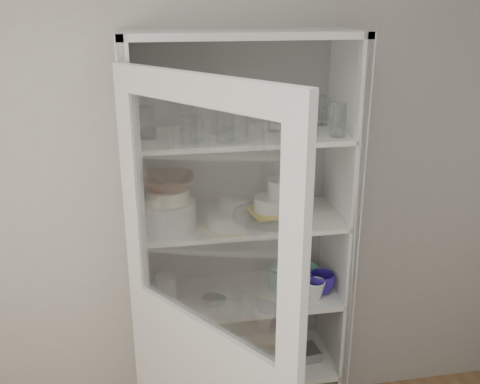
# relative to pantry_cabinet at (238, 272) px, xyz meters

# --- Properties ---
(wall_back) EXTENTS (3.60, 0.02, 2.60)m
(wall_back) POSITION_rel_pantry_cabinet_xyz_m (-0.20, 0.16, 0.36)
(wall_back) COLOR beige
(wall_back) RESTS_ON ground
(pantry_cabinet) EXTENTS (1.00, 0.45, 2.10)m
(pantry_cabinet) POSITION_rel_pantry_cabinet_xyz_m (0.00, 0.00, 0.00)
(pantry_cabinet) COLOR #B8B8B3
(pantry_cabinet) RESTS_ON floor
(cupboard_door) EXTENTS (0.55, 0.76, 2.00)m
(cupboard_door) POSITION_rel_pantry_cabinet_xyz_m (-0.24, -0.65, -0.07)
(cupboard_door) COLOR #B8B8B3
(cupboard_door) RESTS_ON floor
(tumbler_0) EXTENTS (0.09, 0.09, 0.13)m
(tumbler_0) POSITION_rel_pantry_cabinet_xyz_m (-0.24, -0.22, 0.79)
(tumbler_0) COLOR silver
(tumbler_0) RESTS_ON shelf_glass
(tumbler_1) EXTENTS (0.08, 0.08, 0.12)m
(tumbler_1) POSITION_rel_pantry_cabinet_xyz_m (-0.20, -0.19, 0.78)
(tumbler_1) COLOR silver
(tumbler_1) RESTS_ON shelf_glass
(tumbler_2) EXTENTS (0.09, 0.09, 0.14)m
(tumbler_2) POSITION_rel_pantry_cabinet_xyz_m (-0.09, -0.22, 0.79)
(tumbler_2) COLOR silver
(tumbler_2) RESTS_ON shelf_glass
(tumbler_3) EXTENTS (0.07, 0.07, 0.14)m
(tumbler_3) POSITION_rel_pantry_cabinet_xyz_m (-0.03, -0.22, 0.79)
(tumbler_3) COLOR silver
(tumbler_3) RESTS_ON shelf_glass
(tumbler_4) EXTENTS (0.08, 0.08, 0.14)m
(tumbler_4) POSITION_rel_pantry_cabinet_xyz_m (0.29, -0.17, 0.79)
(tumbler_4) COLOR silver
(tumbler_4) RESTS_ON shelf_glass
(tumbler_5) EXTENTS (0.09, 0.09, 0.14)m
(tumbler_5) POSITION_rel_pantry_cabinet_xyz_m (0.40, -0.20, 0.79)
(tumbler_5) COLOR silver
(tumbler_5) RESTS_ON shelf_glass
(tumbler_6) EXTENTS (0.07, 0.07, 0.14)m
(tumbler_6) POSITION_rel_pantry_cabinet_xyz_m (0.24, -0.21, 0.79)
(tumbler_6) COLOR silver
(tumbler_6) RESTS_ON shelf_glass
(tumbler_7) EXTENTS (0.08, 0.08, 0.13)m
(tumbler_7) POSITION_rel_pantry_cabinet_xyz_m (-0.41, -0.08, 0.79)
(tumbler_7) COLOR silver
(tumbler_7) RESTS_ON shelf_glass
(tumbler_8) EXTENTS (0.09, 0.09, 0.14)m
(tumbler_8) POSITION_rel_pantry_cabinet_xyz_m (-0.40, -0.09, 0.79)
(tumbler_8) COLOR silver
(tumbler_8) RESTS_ON shelf_glass
(tumbler_9) EXTENTS (0.08, 0.08, 0.13)m
(tumbler_9) POSITION_rel_pantry_cabinet_xyz_m (-0.09, -0.05, 0.78)
(tumbler_9) COLOR silver
(tumbler_9) RESTS_ON shelf_glass
(tumbler_10) EXTENTS (0.07, 0.07, 0.13)m
(tumbler_10) POSITION_rel_pantry_cabinet_xyz_m (0.16, -0.04, 0.78)
(tumbler_10) COLOR silver
(tumbler_10) RESTS_ON shelf_glass
(goblet_0) EXTENTS (0.07, 0.07, 0.16)m
(goblet_0) POSITION_rel_pantry_cabinet_xyz_m (-0.23, 0.03, 0.80)
(goblet_0) COLOR silver
(goblet_0) RESTS_ON shelf_glass
(goblet_1) EXTENTS (0.07, 0.07, 0.15)m
(goblet_1) POSITION_rel_pantry_cabinet_xyz_m (-0.05, 0.01, 0.80)
(goblet_1) COLOR silver
(goblet_1) RESTS_ON shelf_glass
(goblet_2) EXTENTS (0.08, 0.08, 0.17)m
(goblet_2) POSITION_rel_pantry_cabinet_xyz_m (0.25, 0.05, 0.81)
(goblet_2) COLOR silver
(goblet_2) RESTS_ON shelf_glass
(goblet_3) EXTENTS (0.07, 0.07, 0.15)m
(goblet_3) POSITION_rel_pantry_cabinet_xyz_m (0.41, 0.04, 0.80)
(goblet_3) COLOR silver
(goblet_3) RESTS_ON shelf_glass
(plate_stack_front) EXTENTS (0.24, 0.24, 0.13)m
(plate_stack_front) POSITION_rel_pantry_cabinet_xyz_m (-0.33, -0.13, 0.38)
(plate_stack_front) COLOR silver
(plate_stack_front) RESTS_ON shelf_plates
(plate_stack_back) EXTENTS (0.21, 0.21, 0.08)m
(plate_stack_back) POSITION_rel_pantry_cabinet_xyz_m (-0.41, 0.08, 0.36)
(plate_stack_back) COLOR silver
(plate_stack_back) RESTS_ON shelf_plates
(cream_bowl) EXTENTS (0.23, 0.23, 0.06)m
(cream_bowl) POSITION_rel_pantry_cabinet_xyz_m (-0.33, -0.13, 0.48)
(cream_bowl) COLOR #F8E9C7
(cream_bowl) RESTS_ON plate_stack_front
(terracotta_bowl) EXTENTS (0.26, 0.26, 0.06)m
(terracotta_bowl) POSITION_rel_pantry_cabinet_xyz_m (-0.33, -0.13, 0.53)
(terracotta_bowl) COLOR #562919
(terracotta_bowl) RESTS_ON cream_bowl
(glass_platter) EXTENTS (0.46, 0.46, 0.02)m
(glass_platter) POSITION_rel_pantry_cabinet_xyz_m (0.14, -0.09, 0.33)
(glass_platter) COLOR silver
(glass_platter) RESTS_ON shelf_plates
(yellow_trivet) EXTENTS (0.21, 0.21, 0.01)m
(yellow_trivet) POSITION_rel_pantry_cabinet_xyz_m (0.14, -0.09, 0.35)
(yellow_trivet) COLOR gold
(yellow_trivet) RESTS_ON glass_platter
(white_ramekin) EXTENTS (0.19, 0.19, 0.06)m
(white_ramekin) POSITION_rel_pantry_cabinet_xyz_m (0.14, -0.09, 0.39)
(white_ramekin) COLOR silver
(white_ramekin) RESTS_ON yellow_trivet
(grey_bowl_stack) EXTENTS (0.14, 0.14, 0.18)m
(grey_bowl_stack) POSITION_rel_pantry_cabinet_xyz_m (0.20, -0.09, 0.41)
(grey_bowl_stack) COLOR #BABABA
(grey_bowl_stack) RESTS_ON shelf_plates
(mug_blue) EXTENTS (0.14, 0.14, 0.10)m
(mug_blue) POSITION_rel_pantry_cabinet_xyz_m (0.39, -0.13, -0.03)
(mug_blue) COLOR navy
(mug_blue) RESTS_ON shelf_mugs
(mug_teal) EXTENTS (0.12, 0.12, 0.10)m
(mug_teal) POSITION_rel_pantry_cabinet_xyz_m (0.35, -0.04, -0.03)
(mug_teal) COLOR #1E756A
(mug_teal) RESTS_ON shelf_mugs
(mug_white) EXTENTS (0.12, 0.12, 0.09)m
(mug_white) POSITION_rel_pantry_cabinet_xyz_m (0.34, -0.18, -0.03)
(mug_white) COLOR silver
(mug_white) RESTS_ON shelf_mugs
(teal_jar) EXTENTS (0.10, 0.10, 0.12)m
(teal_jar) POSITION_rel_pantry_cabinet_xyz_m (0.20, -0.05, -0.02)
(teal_jar) COLOR #1E756A
(teal_jar) RESTS_ON shelf_mugs
(measuring_cups) EXTENTS (0.09, 0.09, 0.04)m
(measuring_cups) POSITION_rel_pantry_cabinet_xyz_m (-0.15, -0.14, -0.06)
(measuring_cups) COLOR silver
(measuring_cups) RESTS_ON shelf_mugs
(white_canister) EXTENTS (0.12, 0.12, 0.12)m
(white_canister) POSITION_rel_pantry_cabinet_xyz_m (-0.36, -0.06, -0.02)
(white_canister) COLOR silver
(white_canister) RESTS_ON shelf_mugs
(cream_dish) EXTENTS (0.27, 0.27, 0.07)m
(cream_dish) POSITION_rel_pantry_cabinet_xyz_m (-0.23, -0.10, -0.45)
(cream_dish) COLOR #F8E9C7
(cream_dish) RESTS_ON shelf_bot
(tin_box) EXTENTS (0.19, 0.14, 0.05)m
(tin_box) POSITION_rel_pantry_cabinet_xyz_m (0.31, -0.11, -0.45)
(tin_box) COLOR gray
(tin_box) RESTS_ON shelf_bot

